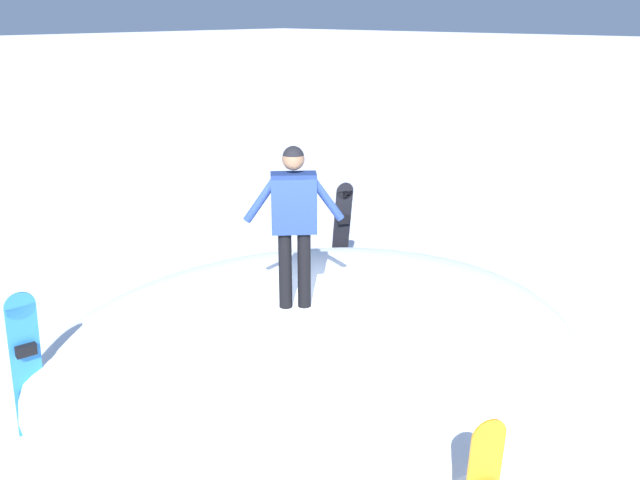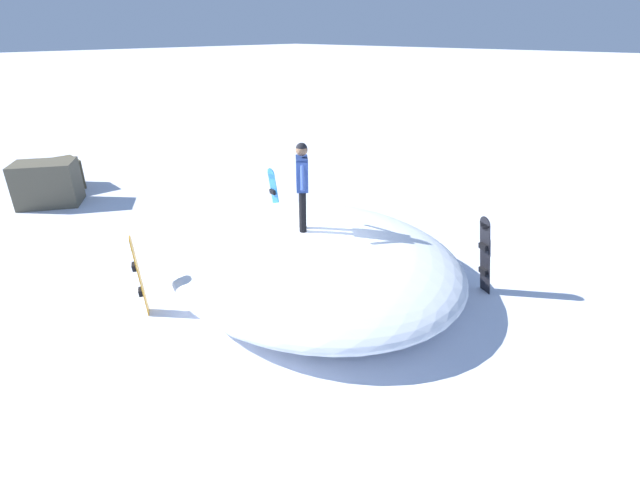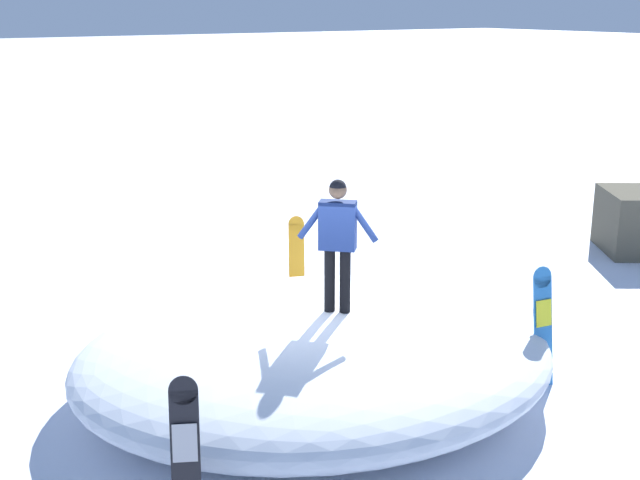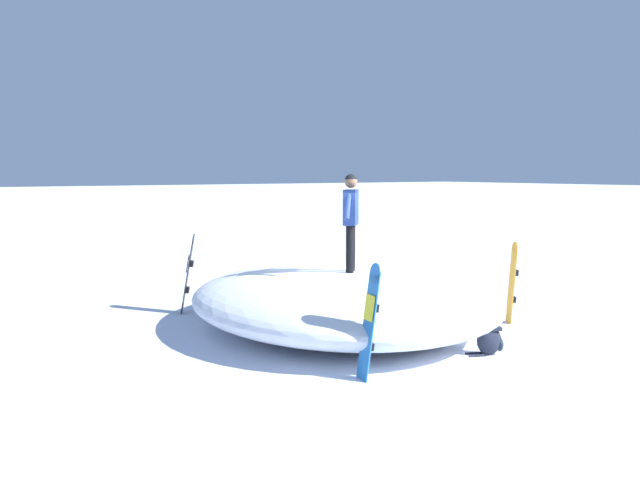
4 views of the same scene
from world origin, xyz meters
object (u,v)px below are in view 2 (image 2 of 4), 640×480
(snowboarder_standing, at_px, (302,179))
(snowboard_secondary_upright, at_px, (485,254))
(snowboard_primary_upright, at_px, (138,275))
(snowboard_tertiary_upright, at_px, (275,198))
(backpack_near, at_px, (198,246))

(snowboarder_standing, bearing_deg, snowboard_secondary_upright, -148.13)
(snowboard_primary_upright, bearing_deg, snowboard_tertiary_upright, -75.07)
(snowboard_primary_upright, bearing_deg, backpack_near, -57.93)
(backpack_near, bearing_deg, snowboard_secondary_upright, -153.05)
(snowboard_secondary_upright, bearing_deg, backpack_near, 26.95)
(snowboarder_standing, bearing_deg, snowboard_primary_upright, 67.78)
(snowboard_primary_upright, height_order, snowboard_secondary_upright, snowboard_secondary_upright)
(snowboard_primary_upright, bearing_deg, snowboard_secondary_upright, -131.19)
(snowboarder_standing, distance_m, snowboard_secondary_upright, 3.75)
(snowboard_primary_upright, relative_size, snowboard_tertiary_upright, 0.96)
(snowboard_primary_upright, relative_size, backpack_near, 2.54)
(snowboarder_standing, xyz_separation_m, snowboard_primary_upright, (1.19, 2.92, -1.33))
(snowboard_secondary_upright, relative_size, backpack_near, 2.65)
(snowboard_tertiary_upright, bearing_deg, snowboard_primary_upright, 104.93)
(snowboard_tertiary_upright, distance_m, backpack_near, 2.37)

